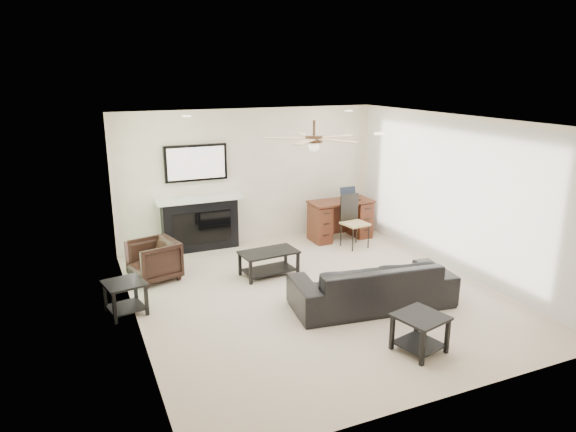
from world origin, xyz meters
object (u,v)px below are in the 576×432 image
Objects in this scene: coffee_table at (269,263)px; desk at (340,220)px; sofa at (372,284)px; fireplace_unit at (199,199)px; armchair at (154,260)px.

desk is at bearing 26.96° from coffee_table.
sofa is 1.16× the size of fireplace_unit.
desk is at bearing -9.59° from fireplace_unit.
armchair reaches higher than coffee_table.
sofa is at bearing -65.18° from coffee_table.
sofa is 1.82× the size of desk.
coffee_table is 0.47× the size of fireplace_unit.
desk is (1.05, 2.79, 0.06)m from sofa.
coffee_table is (1.70, -0.55, -0.12)m from armchair.
coffee_table is at bearing -67.41° from fireplace_unit.
sofa is 1.84m from coffee_table.
desk is at bearing -103.49° from sofa.
coffee_table is at bearing 57.89° from armchair.
sofa is at bearing -63.97° from fireplace_unit.
coffee_table is at bearing -53.54° from sofa.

